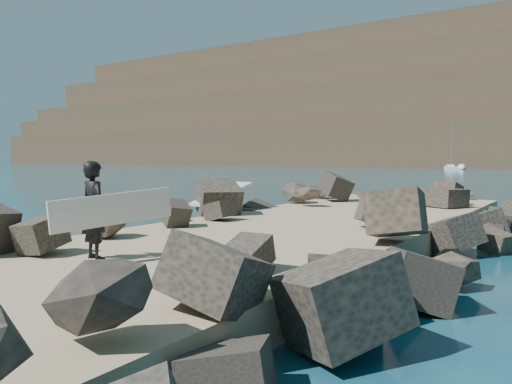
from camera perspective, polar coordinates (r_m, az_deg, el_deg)
ground at (r=11.80m, az=2.75°, el=-7.00°), size 800.00×800.00×0.00m
jetty at (r=10.12m, az=-3.21°, el=-7.12°), size 6.00×26.00×0.60m
riprap_left at (r=12.38m, az=-12.53°, el=-4.23°), size 2.60×22.00×1.00m
riprap_right at (r=9.12m, az=13.52°, el=-7.18°), size 2.60×22.00×1.00m
surfboard_resting at (r=15.04m, az=-3.86°, el=-0.62°), size 0.73×2.50×0.08m
surfer_with_board at (r=8.39m, az=-17.70°, el=-1.99°), size 1.11×1.90×1.59m
sailboat_e at (r=93.78m, az=21.40°, el=2.56°), size 3.88×7.07×8.42m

